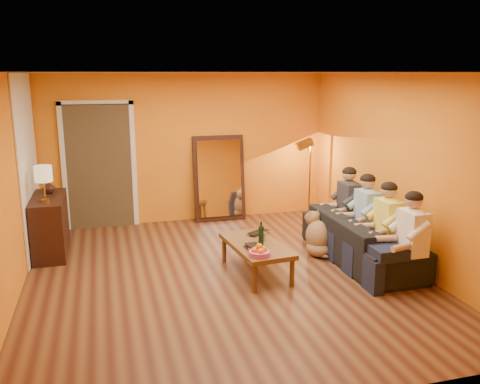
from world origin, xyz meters
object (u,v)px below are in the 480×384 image
object	(u,v)px
dog	(318,233)
sideboard	(50,225)
tumbler	(262,236)
sofa	(361,238)
mirror_frame	(219,178)
table_lamp	(44,184)
person_mid_right	(367,216)
vase	(49,187)
wine_bottle	(261,233)
coffee_table	(256,259)
person_far_right	(349,207)
person_mid_left	(388,227)
person_far_left	(412,240)
laptop	(261,233)
floor_lamp	(310,181)

from	to	relation	value
dog	sideboard	bearing A→B (deg)	153.08
tumbler	dog	bearing A→B (deg)	18.96
sofa	dog	bearing A→B (deg)	53.60
mirror_frame	sofa	size ratio (longest dim) A/B	0.68
tumbler	table_lamp	bearing A→B (deg)	157.72
person_mid_right	tumbler	bearing A→B (deg)	-177.70
vase	wine_bottle	bearing A→B (deg)	-34.42
coffee_table	dog	bearing A→B (deg)	16.74
sideboard	person_far_right	distance (m)	4.45
person_mid_left	vase	distance (m)	4.89
coffee_table	person_far_left	bearing A→B (deg)	-34.19
laptop	person_mid_right	bearing A→B (deg)	-41.17
dog	person_far_left	xyz separation A→B (m)	(0.63, -1.37, 0.28)
person_far_left	sideboard	bearing A→B (deg)	150.43
person_mid_left	laptop	size ratio (longest dim) A/B	3.37
person_mid_right	vase	size ratio (longest dim) A/B	6.49
mirror_frame	dog	distance (m)	2.43
table_lamp	sofa	xyz separation A→B (m)	(4.24, -1.18, -0.78)
dog	person_mid_left	size ratio (longest dim) A/B	0.54
coffee_table	tumbler	distance (m)	0.31
person_far_right	coffee_table	bearing A→B (deg)	-156.68
sideboard	coffee_table	bearing A→B (deg)	-30.35
mirror_frame	wine_bottle	distance (m)	2.70
person_mid_right	laptop	distance (m)	1.54
floor_lamp	wine_bottle	size ratio (longest dim) A/B	4.65
mirror_frame	person_far_left	world-z (taller)	mirror_frame
coffee_table	wine_bottle	world-z (taller)	wine_bottle
table_lamp	tumbler	distance (m)	3.08
laptop	wine_bottle	bearing A→B (deg)	-142.93
mirror_frame	floor_lamp	distance (m)	1.62
person_far_left	vase	world-z (taller)	person_far_left
dog	tumbler	distance (m)	1.02
mirror_frame	vase	size ratio (longest dim) A/B	8.08
sideboard	dog	xyz separation A→B (m)	(3.74, -1.11, -0.10)
tumbler	person_mid_right	bearing A→B (deg)	2.30
tumbler	vase	distance (m)	3.30
laptop	floor_lamp	bearing A→B (deg)	15.87
tumbler	vase	size ratio (longest dim) A/B	0.57
floor_lamp	person_far_left	world-z (taller)	floor_lamp
person_mid_left	person_mid_right	xyz separation A→B (m)	(0.00, 0.55, 0.00)
sideboard	person_far_left	distance (m)	5.03
sideboard	dog	distance (m)	3.91
vase	dog	bearing A→B (deg)	-20.01
table_lamp	person_mid_left	size ratio (longest dim) A/B	0.42
wine_bottle	laptop	size ratio (longest dim) A/B	0.86
sideboard	floor_lamp	size ratio (longest dim) A/B	0.82
laptop	mirror_frame	bearing A→B (deg)	56.54
coffee_table	wine_bottle	xyz separation A→B (m)	(0.05, -0.05, 0.37)
sideboard	sofa	world-z (taller)	sideboard
sideboard	coffee_table	distance (m)	3.10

